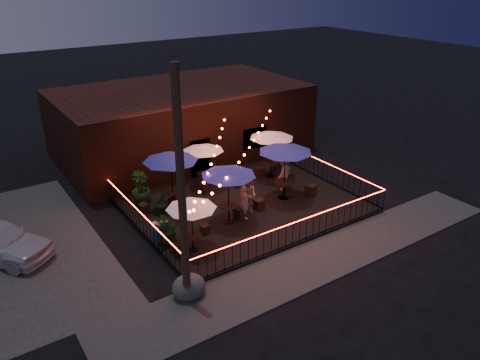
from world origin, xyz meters
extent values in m
plane|color=black|center=(0.00, 0.00, 0.00)|extent=(110.00, 110.00, 0.00)
cube|color=black|center=(0.00, 2.00, 0.07)|extent=(10.00, 8.00, 0.15)
cube|color=#3A3836|center=(0.00, -3.25, 0.03)|extent=(18.00, 2.50, 0.05)
cube|color=#371A0F|center=(1.00, 10.00, 2.00)|extent=(14.00, 8.00, 4.00)
cube|color=black|center=(0.00, 6.12, 1.10)|extent=(1.20, 0.24, 2.20)
cube|color=black|center=(3.50, 6.12, 1.60)|extent=(1.60, 0.24, 1.20)
cylinder|color=#372316|center=(-5.40, -2.60, 4.00)|extent=(0.26, 0.26, 8.00)
cube|color=black|center=(0.00, -2.00, 0.23)|extent=(10.00, 0.04, 0.04)
cube|color=black|center=(0.00, -2.00, 1.15)|extent=(10.00, 0.04, 0.04)
cube|color=#FF2612|center=(0.00, -2.00, 1.18)|extent=(10.00, 0.03, 0.02)
cube|color=black|center=(-5.00, 2.00, 0.23)|extent=(0.04, 8.00, 0.04)
cube|color=black|center=(-5.00, 2.00, 1.15)|extent=(0.04, 8.00, 0.04)
cube|color=#FF2612|center=(-5.00, 2.00, 1.18)|extent=(0.03, 8.00, 0.02)
cube|color=black|center=(5.00, 2.00, 0.23)|extent=(0.04, 8.00, 0.04)
cube|color=black|center=(5.00, 2.00, 1.15)|extent=(0.04, 8.00, 0.04)
cube|color=#FF2612|center=(5.00, 2.00, 1.18)|extent=(0.03, 8.00, 0.02)
cylinder|color=black|center=(-3.80, -0.07, 0.16)|extent=(0.39, 0.39, 0.03)
cylinder|color=black|center=(-3.80, -0.07, 0.48)|extent=(0.05, 0.05, 0.64)
cylinder|color=black|center=(-3.80, -0.07, 0.81)|extent=(0.71, 0.71, 0.04)
cylinder|color=black|center=(-3.80, -0.07, 1.21)|extent=(0.04, 0.04, 2.13)
cone|color=white|center=(-3.80, -0.07, 2.15)|extent=(2.58, 2.58, 0.31)
cylinder|color=black|center=(-2.85, 3.56, 0.17)|extent=(0.49, 0.49, 0.03)
cylinder|color=black|center=(-2.85, 3.56, 0.57)|extent=(0.07, 0.07, 0.81)
cylinder|color=black|center=(-2.85, 3.56, 0.98)|extent=(0.90, 0.90, 0.04)
cylinder|color=black|center=(-2.85, 3.56, 1.50)|extent=(0.05, 0.05, 2.70)
cone|color=navy|center=(-2.85, 3.56, 2.68)|extent=(3.27, 3.27, 0.39)
cylinder|color=black|center=(-1.43, 1.02, 0.17)|extent=(0.47, 0.47, 0.03)
cylinder|color=black|center=(-1.43, 1.02, 0.55)|extent=(0.06, 0.06, 0.77)
cylinder|color=black|center=(-1.43, 1.02, 0.94)|extent=(0.86, 0.86, 0.04)
cylinder|color=black|center=(-1.43, 1.02, 1.43)|extent=(0.05, 0.05, 2.57)
cone|color=navy|center=(-1.43, 1.02, 2.56)|extent=(2.44, 2.44, 0.37)
cylinder|color=black|center=(-0.48, 4.80, 0.16)|extent=(0.41, 0.41, 0.03)
cylinder|color=black|center=(-0.48, 4.80, 0.49)|extent=(0.06, 0.06, 0.67)
cylinder|color=black|center=(-0.48, 4.80, 0.84)|extent=(0.74, 0.74, 0.04)
cylinder|color=black|center=(-0.48, 4.80, 1.27)|extent=(0.04, 0.04, 2.23)
cone|color=white|center=(-0.48, 4.80, 2.24)|extent=(2.14, 2.14, 0.33)
cylinder|color=black|center=(2.00, 1.50, 0.17)|extent=(0.50, 0.50, 0.03)
cylinder|color=black|center=(2.00, 1.50, 0.57)|extent=(0.07, 0.07, 0.82)
cylinder|color=black|center=(2.00, 1.50, 1.00)|extent=(0.92, 0.92, 0.05)
cylinder|color=black|center=(2.00, 1.50, 1.52)|extent=(0.05, 0.05, 2.75)
cone|color=navy|center=(2.00, 1.50, 2.73)|extent=(3.06, 3.06, 0.40)
cylinder|color=black|center=(3.02, 3.88, 0.17)|extent=(0.46, 0.46, 0.03)
cylinder|color=black|center=(3.02, 3.88, 0.54)|extent=(0.06, 0.06, 0.75)
cylinder|color=black|center=(3.02, 3.88, 0.93)|extent=(0.84, 0.84, 0.04)
cylinder|color=black|center=(3.02, 3.88, 1.41)|extent=(0.05, 0.05, 2.52)
cone|color=white|center=(3.02, 3.88, 2.51)|extent=(2.96, 2.96, 0.37)
cube|color=black|center=(-4.44, 0.04, 0.36)|extent=(0.43, 0.43, 0.41)
cube|color=black|center=(-2.81, 0.75, 0.35)|extent=(0.37, 0.37, 0.40)
cube|color=black|center=(-4.19, 3.83, 0.38)|extent=(0.47, 0.47, 0.46)
cube|color=black|center=(-2.79, 3.70, 0.36)|extent=(0.43, 0.43, 0.42)
cube|color=black|center=(-0.86, 1.04, 0.40)|extent=(0.52, 0.52, 0.49)
cube|color=black|center=(0.34, 1.25, 0.39)|extent=(0.42, 0.42, 0.48)
cube|color=black|center=(-0.85, 4.23, 0.37)|extent=(0.45, 0.45, 0.44)
cube|color=black|center=(0.86, 3.77, 0.35)|extent=(0.38, 0.38, 0.40)
cube|color=black|center=(2.31, 1.59, 0.36)|extent=(0.43, 0.43, 0.42)
cube|color=black|center=(3.30, 1.04, 0.40)|extent=(0.52, 0.52, 0.51)
cube|color=black|center=(2.51, 4.22, 0.41)|extent=(0.44, 0.44, 0.51)
cube|color=black|center=(3.88, 4.47, 0.36)|extent=(0.46, 0.46, 0.41)
imported|color=tan|center=(-0.68, 0.96, 0.92)|extent=(0.38, 0.57, 1.54)
imported|color=tan|center=(-0.24, 1.28, 0.99)|extent=(0.90, 1.00, 1.68)
imported|color=tan|center=(2.60, 2.28, 1.06)|extent=(1.34, 1.07, 1.82)
imported|color=#17390E|center=(-4.34, 1.04, 0.84)|extent=(1.28, 1.12, 1.38)
imported|color=#0E350F|center=(-3.54, 3.27, 0.76)|extent=(0.68, 0.56, 1.21)
imported|color=#12350F|center=(-3.84, 4.92, 0.91)|extent=(1.13, 1.13, 1.52)
cube|color=#1552A2|center=(-4.47, 1.44, 0.51)|extent=(0.63, 0.52, 0.72)
cube|color=silver|center=(-4.47, 1.44, 0.89)|extent=(0.67, 0.56, 0.05)
ellipsoid|color=#454641|center=(-5.22, -2.37, 0.40)|extent=(1.15, 1.03, 0.80)
camera|label=1|loc=(-10.98, -14.07, 10.29)|focal=35.00mm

